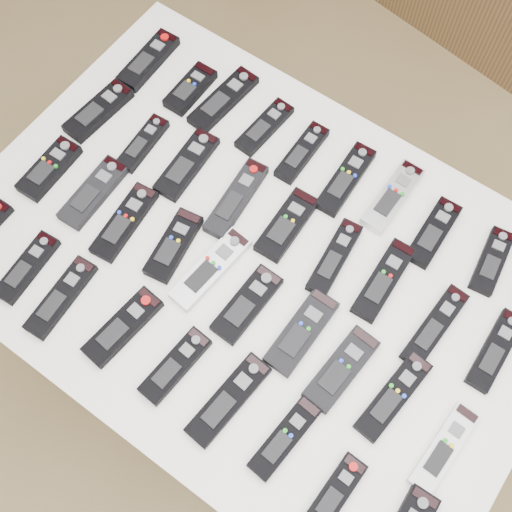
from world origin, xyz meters
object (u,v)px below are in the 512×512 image
Objects in this scene: remote_0 at (149,60)px; remote_16 at (383,280)px; remote_31 at (61,297)px; remote_8 at (492,261)px; remote_34 at (229,400)px; remote_6 at (392,197)px; remote_1 at (190,89)px; remote_3 at (265,127)px; remote_28 at (444,448)px; remote_35 at (285,438)px; remote_24 at (247,304)px; remote_2 at (223,100)px; remote_32 at (123,327)px; remote_17 at (435,326)px; table at (256,270)px; remote_7 at (433,232)px; remote_23 at (210,269)px; remote_13 at (236,199)px; remote_5 at (346,179)px; remote_19 at (49,169)px; remote_25 at (302,332)px; remote_21 at (125,222)px; remote_12 at (187,164)px; remote_20 at (94,192)px; remote_4 at (302,153)px; remote_10 at (99,111)px; remote_22 at (174,245)px; remote_30 at (27,267)px; remote_18 at (495,350)px; remote_27 at (393,396)px; remote_36 at (335,493)px; remote_14 at (287,225)px; remote_33 at (175,366)px; remote_11 at (143,143)px; remote_26 at (341,369)px.

remote_0 is 0.97× the size of remote_16.
remote_31 is at bearing -143.78° from remote_16.
remote_34 is at bearing -124.59° from remote_8.
remote_6 is at bearing -1.09° from remote_0.
remote_1 is 0.88× the size of remote_3.
remote_0 reaches higher than remote_28.
remote_1 is at bearing 144.68° from remote_35.
remote_0 is 1.06× the size of remote_24.
remote_16 reaches higher than remote_2.
remote_3 is at bearing 100.44° from remote_32.
table is at bearing -164.16° from remote_17.
remote_7 is 0.83× the size of remote_23.
remote_5 is at bearing 41.47° from remote_13.
remote_19 reaches higher than remote_35.
remote_7 is at bearing 73.49° from remote_25.
remote_21 is 0.95× the size of remote_34.
remote_1 is 0.78× the size of remote_12.
remote_20 is (-0.54, -0.37, -0.00)m from remote_6.
remote_23 is 1.17× the size of remote_24.
remote_4 is 0.92× the size of remote_32.
remote_17 is at bearing 3.74° from remote_10.
remote_1 reaches higher than remote_24.
remote_32 is 0.91× the size of remote_34.
remote_31 is at bearing -145.07° from remote_24.
remote_1 is 0.37m from remote_21.
remote_6 is at bearing 104.54° from remote_35.
table is at bearing 55.19° from remote_23.
remote_0 is 1.11× the size of remote_22.
remote_22 is 0.31m from remote_30.
remote_27 is (-0.12, -0.19, 0.00)m from remote_18.
remote_2 is 1.09× the size of remote_28.
remote_12 and remote_36 have the same top height.
remote_33 is (-0.00, -0.38, 0.00)m from remote_14.
remote_18 is at bearing 8.59° from remote_21.
remote_11 is at bearing -179.59° from remote_18.
remote_18 is at bearing 64.40° from remote_27.
remote_1 is 0.20m from remote_3.
remote_8 is 0.84× the size of remote_20.
remote_14 and remote_30 have the same top height.
remote_14 is (0.39, -0.16, -0.00)m from remote_1.
remote_23 is at bearing -40.18° from remote_0.
remote_33 reaches higher than remote_17.
remote_31 is (-0.77, -0.41, 0.00)m from remote_18.
remote_1 reaches higher than remote_2.
remote_12 is at bearing 150.58° from remote_36.
remote_16 is at bearing 102.09° from remote_26.
remote_22 is (-0.43, -0.34, 0.00)m from remote_7.
remote_16 is at bearing -14.89° from remote_1.
remote_14 is 0.99× the size of remote_24.
remote_5 is at bearing 102.84° from remote_34.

